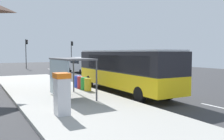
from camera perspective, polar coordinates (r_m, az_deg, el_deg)
The scene contains 21 objects.
ground_plane at distance 30.84m, azimuth -7.91°, elevation -1.52°, with size 56.00×92.00×0.04m, color #38383A.
sidewalk_platform at distance 17.48m, azimuth -12.75°, elevation -5.63°, with size 6.20×30.00×0.18m, color #ADAAA3.
lane_stripe_seg_0 at distance 14.74m, azimuth 23.88°, elevation -8.07°, with size 0.16×2.20×0.01m, color silver.
lane_stripe_seg_1 at distance 18.08m, azimuth 10.97°, elevation -5.54°, with size 0.16×2.20×0.01m, color silver.
lane_stripe_seg_2 at distance 22.06m, azimuth 2.45°, elevation -3.70°, with size 0.16×2.20×0.01m, color silver.
lane_stripe_seg_3 at distance 26.39m, azimuth -3.35°, elevation -2.40°, with size 0.16×2.20×0.01m, color silver.
lane_stripe_seg_4 at distance 30.93m, azimuth -7.48°, elevation -1.45°, with size 0.16×2.20×0.01m, color silver.
lane_stripe_seg_5 at distance 35.59m, azimuth -10.54°, elevation -0.74°, with size 0.16×2.20×0.01m, color silver.
lane_stripe_seg_6 at distance 40.33m, azimuth -12.88°, elevation -0.20°, with size 0.16×2.20×0.01m, color silver.
lane_stripe_seg_7 at distance 45.12m, azimuth -14.73°, elevation 0.23°, with size 0.16×2.20×0.01m, color silver.
bus at distance 18.08m, azimuth 2.73°, elevation 0.39°, with size 2.70×11.05×3.21m.
white_van at distance 35.90m, azimuth -7.46°, elevation 1.48°, with size 2.19×5.27×2.30m.
sedan_near at distance 45.88m, azimuth -12.35°, elevation 1.32°, with size 2.03×4.49×1.52m.
ticket_machine at distance 11.23m, azimuth -11.84°, elevation -5.51°, with size 0.66×0.76×1.94m.
recycling_bin_yellow at distance 17.93m, azimuth -5.80°, elevation -3.47°, with size 0.52×0.52×0.95m, color yellow.
recycling_bin_green at distance 18.56m, azimuth -6.68°, elevation -3.22°, with size 0.52×0.52×0.95m, color green.
recycling_bin_red at distance 19.21m, azimuth -7.50°, elevation -2.97°, with size 0.52×0.52×0.95m, color red.
recycling_bin_blue at distance 19.85m, azimuth -8.26°, elevation -2.75°, with size 0.52×0.52×0.95m, color blue.
traffic_light_near_side at distance 48.90m, azimuth -9.58°, elevation 4.72°, with size 0.49×0.28×5.30m.
traffic_light_far_side at distance 47.42m, azimuth -19.75°, elevation 4.66°, with size 0.49×0.28×5.46m.
bus_shelter at distance 15.36m, azimuth -10.74°, elevation 0.59°, with size 1.80×4.00×2.50m.
Camera 1 is at (-11.41, -14.48, 3.06)m, focal length 38.33 mm.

